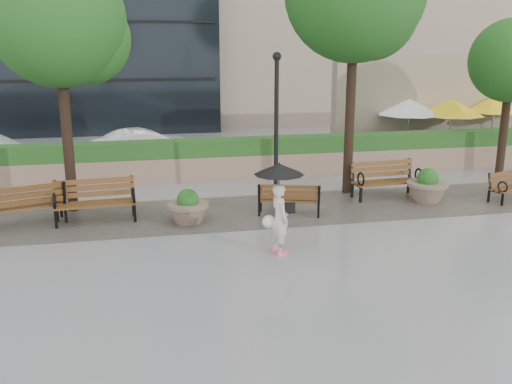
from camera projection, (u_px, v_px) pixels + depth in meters
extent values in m
plane|color=gray|center=(288.00, 248.00, 12.71)|extent=(100.00, 100.00, 0.00)
cube|color=#383330|center=(260.00, 211.00, 15.55)|extent=(28.00, 3.20, 0.01)
cube|color=#8E725B|center=(235.00, 166.00, 19.24)|extent=(24.00, 0.80, 0.80)
cube|color=#194D1C|center=(235.00, 146.00, 19.06)|extent=(24.00, 0.75, 0.55)
cube|color=tan|center=(449.00, 103.00, 23.55)|extent=(10.00, 0.60, 4.00)
cube|color=#194D1C|center=(463.00, 150.00, 21.77)|extent=(8.00, 0.50, 0.90)
cube|color=black|center=(218.00, 155.00, 23.12)|extent=(40.00, 7.00, 0.00)
cube|color=brown|center=(23.00, 207.00, 14.17)|extent=(2.12, 1.21, 0.06)
cube|color=brown|center=(23.00, 196.00, 13.82)|extent=(1.97, 0.76, 0.48)
cube|color=black|center=(24.00, 216.00, 14.20)|extent=(2.15, 1.31, 0.52)
torus|color=black|center=(60.00, 192.00, 14.75)|extent=(0.18, 0.41, 0.42)
cube|color=brown|center=(95.00, 204.00, 14.42)|extent=(2.06, 0.74, 0.06)
cube|color=brown|center=(94.00, 188.00, 14.62)|extent=(2.02, 0.27, 0.47)
cube|color=black|center=(96.00, 212.00, 14.51)|extent=(2.06, 0.85, 0.52)
torus|color=black|center=(54.00, 201.00, 13.93)|extent=(0.08, 0.42, 0.42)
torus|color=black|center=(134.00, 196.00, 14.43)|extent=(0.08, 0.42, 0.42)
cube|color=brown|center=(289.00, 200.00, 15.12)|extent=(1.72, 0.97, 0.05)
cube|color=brown|center=(289.00, 192.00, 14.80)|extent=(1.60, 0.60, 0.39)
cube|color=black|center=(289.00, 207.00, 15.14)|extent=(1.74, 1.05, 0.42)
torus|color=black|center=(319.00, 193.00, 15.16)|extent=(0.15, 0.34, 0.34)
torus|color=black|center=(261.00, 192.00, 15.31)|extent=(0.15, 0.34, 0.34)
cube|color=brown|center=(386.00, 182.00, 16.69)|extent=(2.03, 0.76, 0.06)
cube|color=brown|center=(382.00, 169.00, 16.89)|extent=(1.99, 0.30, 0.47)
cube|color=black|center=(385.00, 190.00, 16.78)|extent=(2.04, 0.87, 0.51)
torus|color=black|center=(361.00, 179.00, 16.19)|extent=(0.09, 0.41, 0.41)
torus|color=black|center=(419.00, 175.00, 16.71)|extent=(0.09, 0.41, 0.41)
cube|color=brown|center=(506.00, 177.00, 16.60)|extent=(1.51, 0.67, 0.37)
cube|color=black|center=(511.00, 194.00, 16.54)|extent=(1.67, 1.09, 0.40)
torus|color=black|center=(503.00, 187.00, 15.91)|extent=(0.16, 0.32, 0.32)
cylinder|color=#7F6B56|center=(188.00, 205.00, 14.41)|extent=(1.05, 1.05, 0.09)
sphere|color=#1D4D16|center=(188.00, 200.00, 14.37)|extent=(0.54, 0.54, 0.54)
cylinder|color=#7F6B56|center=(428.00, 184.00, 16.33)|extent=(1.17, 1.17, 0.09)
sphere|color=#1D4D16|center=(428.00, 179.00, 16.29)|extent=(0.61, 0.61, 0.61)
cylinder|color=black|center=(276.00, 133.00, 15.84)|extent=(0.12, 0.12, 4.04)
cylinder|color=black|center=(276.00, 197.00, 16.32)|extent=(0.28, 0.28, 0.30)
sphere|color=black|center=(277.00, 56.00, 15.31)|extent=(0.24, 0.24, 0.24)
cylinder|color=black|center=(66.00, 125.00, 14.99)|extent=(0.28, 0.28, 4.68)
sphere|color=#1D4D16|center=(57.00, 19.00, 14.31)|extent=(3.42, 3.42, 3.42)
sphere|color=#1D4D16|center=(84.00, 39.00, 14.83)|extent=(2.39, 2.39, 2.39)
cylinder|color=black|center=(350.00, 103.00, 16.73)|extent=(0.28, 0.28, 5.46)
sphere|color=#1D4D16|center=(370.00, 12.00, 16.48)|extent=(2.79, 2.79, 2.79)
cylinder|color=black|center=(505.00, 122.00, 19.57)|extent=(0.28, 0.28, 3.61)
sphere|color=#1D4D16|center=(511.00, 60.00, 19.05)|extent=(2.79, 2.79, 2.79)
cylinder|color=black|center=(406.00, 156.00, 22.79)|extent=(0.40, 0.40, 0.10)
cylinder|color=#99999E|center=(408.00, 130.00, 22.53)|extent=(0.06, 0.06, 2.20)
cone|color=white|center=(409.00, 107.00, 22.30)|extent=(2.50, 2.50, 0.60)
cylinder|color=black|center=(448.00, 157.00, 22.61)|extent=(0.40, 0.40, 0.10)
cylinder|color=#99999E|center=(450.00, 130.00, 22.35)|extent=(0.06, 0.06, 2.20)
cone|color=yellow|center=(452.00, 107.00, 22.12)|extent=(2.50, 2.50, 0.60)
cylinder|color=black|center=(489.00, 151.00, 23.81)|extent=(0.40, 0.40, 0.10)
cylinder|color=#99999E|center=(492.00, 126.00, 23.54)|extent=(0.06, 0.06, 2.20)
cone|color=yellow|center=(494.00, 104.00, 23.31)|extent=(2.50, 2.50, 0.60)
imported|color=white|center=(146.00, 146.00, 21.52)|extent=(4.14, 2.32, 1.29)
imported|color=beige|center=(280.00, 217.00, 12.22)|extent=(0.53, 0.67, 1.66)
cube|color=#F2598C|center=(277.00, 250.00, 12.53)|extent=(0.15, 0.24, 0.08)
cube|color=#F2598C|center=(282.00, 253.00, 12.30)|extent=(0.15, 0.24, 0.08)
cube|color=black|center=(288.00, 208.00, 12.31)|extent=(0.16, 0.33, 0.23)
sphere|color=white|center=(269.00, 222.00, 12.40)|extent=(0.29, 0.29, 0.29)
cylinder|color=black|center=(279.00, 188.00, 12.10)|extent=(0.02, 0.02, 0.88)
cone|color=black|center=(279.00, 169.00, 12.00)|extent=(1.08, 1.08, 0.23)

